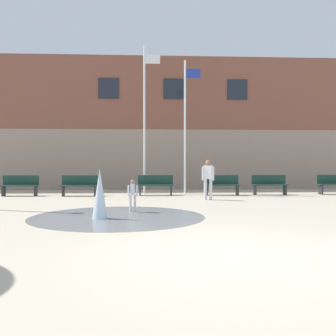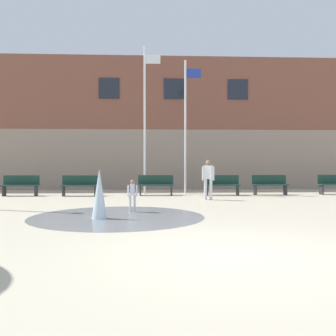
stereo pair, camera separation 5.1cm
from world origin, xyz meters
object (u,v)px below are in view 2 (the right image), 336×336
park_bench_near_trashcan (270,184)px  flagpole_left (145,115)px  park_bench_under_left_flagpole (80,185)px  flagpole_right (186,122)px  adult_near_bench (208,177)px  park_bench_center (156,185)px  park_bench_far_right (335,184)px  park_bench_under_right_flagpole (222,185)px  child_in_fountain (132,193)px  park_bench_far_left (21,185)px

park_bench_near_trashcan → flagpole_left: flagpole_left is taller
park_bench_under_left_flagpole → park_bench_near_trashcan: (8.63, 0.13, 0.00)m
park_bench_near_trashcan → flagpole_right: bearing=165.1°
park_bench_near_trashcan → adult_near_bench: (-3.19, -2.18, 0.45)m
park_bench_under_left_flagpole → park_bench_center: bearing=2.4°
park_bench_far_right → flagpole_right: (-6.91, 0.89, 2.94)m
park_bench_under_right_flagpole → flagpole_left: flagpole_left is taller
park_bench_far_right → adult_near_bench: 6.75m
park_bench_near_trashcan → flagpole_right: flagpole_right is taller
child_in_fountain → adult_near_bench: adult_near_bench is taller
park_bench_far_left → flagpole_right: size_ratio=0.25×
park_bench_under_left_flagpole → child_in_fountain: bearing=-65.6°
park_bench_under_left_flagpole → park_bench_far_right: 11.78m
park_bench_under_left_flagpole → park_bench_center: size_ratio=1.00×
park_bench_center → flagpole_right: bearing=34.0°
park_bench_far_right → child_in_fountain: child_in_fountain is taller
park_bench_under_right_flagpole → park_bench_near_trashcan: 2.24m
flagpole_left → park_bench_under_right_flagpole: bearing=-17.5°
park_bench_near_trashcan → flagpole_left: bearing=170.1°
park_bench_under_left_flagpole → adult_near_bench: size_ratio=1.01×
park_bench_under_left_flagpole → flagpole_left: size_ratio=0.23×
park_bench_under_left_flagpole → adult_near_bench: 5.83m
park_bench_center → child_in_fountain: (-0.83, -5.78, 0.10)m
park_bench_near_trashcan → park_bench_under_right_flagpole: bearing=-177.5°
park_bench_under_left_flagpole → adult_near_bench: bearing=-20.7°
adult_near_bench → flagpole_right: size_ratio=0.25×
child_in_fountain → flagpole_left: 7.49m
park_bench_near_trashcan → child_in_fountain: 8.38m
park_bench_center → park_bench_near_trashcan: 5.24m
park_bench_under_right_flagpole → flagpole_left: bearing=162.5°
park_bench_far_right → child_in_fountain: (-9.21, -5.88, 0.10)m
child_in_fountain → flagpole_right: size_ratio=0.15×
park_bench_near_trashcan → park_bench_far_right: bearing=2.0°
park_bench_far_right → flagpole_left: (-8.86, 0.89, 3.28)m
park_bench_far_right → park_bench_center: bearing=-179.3°
park_bench_far_left → park_bench_far_right: same height
park_bench_under_left_flagpole → park_bench_under_right_flagpole: size_ratio=1.00×
park_bench_far_left → park_bench_under_right_flagpole: same height
child_in_fountain → park_bench_near_trashcan: bearing=134.7°
adult_near_bench → park_bench_far_right: bearing=49.5°
park_bench_center → flagpole_left: size_ratio=0.23×
park_bench_far_right → park_bench_near_trashcan: bearing=-178.0°
adult_near_bench → flagpole_right: (-0.58, 3.19, 2.49)m
flagpole_left → flagpole_right: 1.98m
adult_near_bench → flagpole_left: flagpole_left is taller
park_bench_far_left → child_in_fountain: size_ratio=1.62×
park_bench_far_right → adult_near_bench: size_ratio=1.01×
park_bench_near_trashcan → flagpole_left: 6.67m
park_bench_under_left_flagpole → park_bench_far_right: (11.77, 0.24, 0.00)m
child_in_fountain → adult_near_bench: 4.62m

